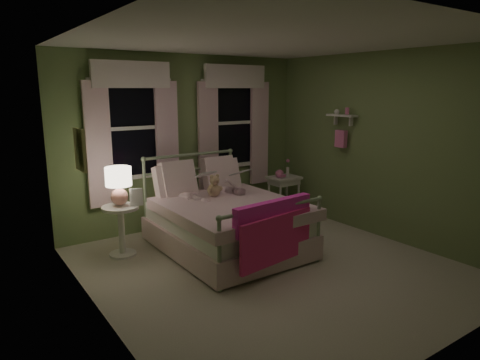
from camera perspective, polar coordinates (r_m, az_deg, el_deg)
room_shell at (r=4.87m, az=4.32°, el=2.71°), size 4.20×4.20×4.20m
bed at (r=5.65m, az=-2.02°, el=-5.51°), size 1.58×2.04×1.18m
pink_throw at (r=4.79m, az=4.66°, el=-5.97°), size 1.10×0.27×0.71m
child_left at (r=5.72m, az=-6.71°, el=0.61°), size 0.31×0.23×0.78m
child_right at (r=6.00m, az=-1.99°, el=0.92°), size 0.38×0.32×0.72m
book_left at (r=5.50m, az=-5.49°, el=0.20°), size 0.21×0.13×0.26m
book_right at (r=5.80m, az=-0.65°, el=0.44°), size 0.21×0.15×0.26m
teddy_bear at (r=5.76m, az=-3.47°, el=-0.98°), size 0.23×0.19×0.31m
nightstand_left at (r=5.63m, az=-15.56°, el=-5.64°), size 0.46×0.46×0.65m
table_lamp at (r=5.50m, az=-15.87°, el=-0.31°), size 0.32×0.32×0.48m
book_nightstand at (r=5.53m, az=-14.45°, el=-3.33°), size 0.23×0.27×0.02m
nightstand_right at (r=7.22m, az=5.88°, el=-0.32°), size 0.50×0.40×0.64m
pink_toy at (r=7.12m, az=5.32°, el=0.82°), size 0.14×0.19×0.14m
bud_vase at (r=7.28m, az=6.38°, el=1.71°), size 0.06×0.06×0.28m
window_left at (r=6.18m, az=-14.06°, el=7.37°), size 1.34×0.13×1.96m
window_right at (r=6.96m, az=-0.76°, el=8.22°), size 1.34×0.13×1.96m
wall_shelf at (r=6.65m, az=13.36°, el=6.86°), size 0.15×0.50×0.60m
framed_picture at (r=4.50m, az=-20.54°, el=3.79°), size 0.03×0.32×0.42m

